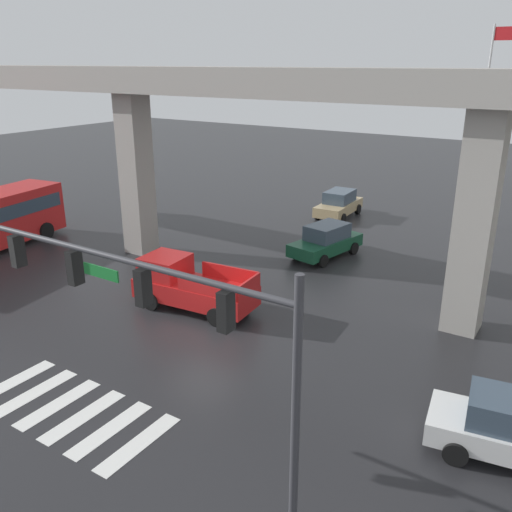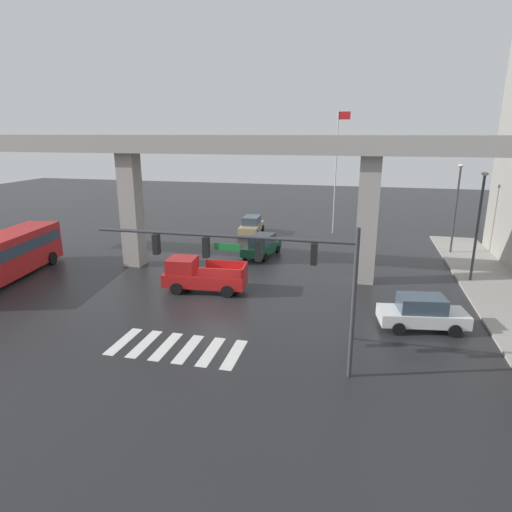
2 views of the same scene
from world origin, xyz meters
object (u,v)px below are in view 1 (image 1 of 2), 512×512
pickup_truck (189,285)px  sedan_dark_green (326,241)px  traffic_signal_mast (149,306)px  flagpole (484,117)px  sedan_tan (339,204)px

pickup_truck → sedan_dark_green: size_ratio=1.15×
sedan_dark_green → traffic_signal_mast: traffic_signal_mast is taller
traffic_signal_mast → flagpole: flagpole is taller
pickup_truck → sedan_dark_green: (1.95, 8.78, -0.14)m
traffic_signal_mast → flagpole: bearing=87.2°
sedan_tan → flagpole: bearing=15.4°
pickup_truck → flagpole: size_ratio=0.45×
pickup_truck → sedan_dark_green: pickup_truck is taller
pickup_truck → flagpole: flagpole is taller
sedan_dark_green → flagpole: bearing=62.1°
traffic_signal_mast → flagpole: 26.60m
pickup_truck → sedan_tan: pickup_truck is taller
pickup_truck → traffic_signal_mast: size_ratio=0.48×
pickup_truck → flagpole: bearing=69.1°
sedan_dark_green → traffic_signal_mast: bearing=-77.3°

